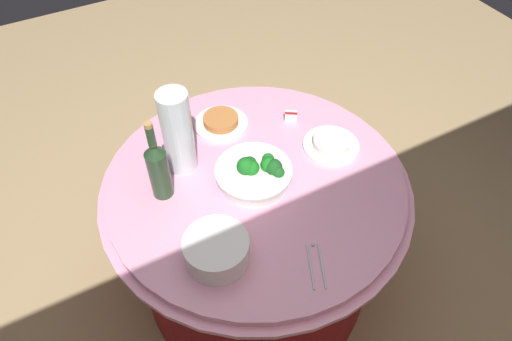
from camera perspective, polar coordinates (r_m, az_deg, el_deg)
ground_plane at (r=2.33m, az=0.00°, el=-13.09°), size 6.00×6.00×0.00m
buffet_table at (r=2.01m, az=0.00°, el=-7.92°), size 1.16×1.16×0.74m
broccoli_bowl at (r=1.68m, az=-0.12°, el=-0.23°), size 0.28×0.28×0.11m
plate_stack at (r=1.49m, az=-4.86°, el=-9.62°), size 0.21×0.21×0.09m
wine_bottle at (r=1.61m, az=-11.87°, el=0.26°), size 0.07×0.07×0.34m
decorative_fruit_vase at (r=1.67m, az=-9.53°, el=4.39°), size 0.11×0.11×0.34m
serving_tongs at (r=1.52m, az=7.34°, el=-11.28°), size 0.11×0.16×0.01m
food_plate_peanuts at (r=1.92m, az=-4.32°, el=5.97°), size 0.22×0.22×0.04m
food_plate_rice at (r=1.84m, az=9.18°, el=3.25°), size 0.22×0.22×0.04m
label_placard_front at (r=1.92m, az=4.31°, el=6.74°), size 0.05×0.03×0.05m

